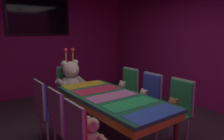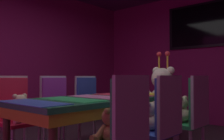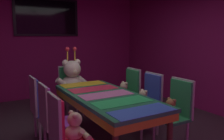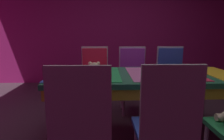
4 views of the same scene
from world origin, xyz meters
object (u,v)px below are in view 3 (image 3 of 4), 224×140
Objects in this scene: chair_left_0 at (62,130)px; wall_tv at (47,17)px; teddy_right_0 at (170,109)px; teddy_right_1 at (143,99)px; chair_right_2 at (130,89)px; teddy_left_2 at (48,103)px; chair_left_1 at (50,114)px; throne_chair at (70,85)px; chair_left_2 at (39,102)px; chair_right_0 at (178,106)px; banquet_table at (106,101)px; king_teddy_bear at (73,79)px; teddy_right_2 at (124,91)px; teddy_left_0 at (75,128)px; chair_right_1 at (150,97)px.

wall_tv is at bearing 77.15° from chair_left_0.
teddy_right_1 is at bearing -88.37° from teddy_right_0.
teddy_left_2 is at bearing 0.53° from chair_right_2.
chair_left_1 is 0.62m from teddy_left_2.
chair_left_2 is at bearing -41.01° from throne_chair.
chair_right_0 is at bearing 21.32° from throne_chair.
teddy_right_0 is (0.69, -0.59, -0.08)m from banquet_table.
king_teddy_bear is (0.00, 1.37, 0.10)m from banquet_table.
chair_right_0 is at bearing 105.08° from teddy_right_1.
teddy_right_0 is (1.37, -1.19, 0.00)m from teddy_left_2.
wall_tv reaches higher than throne_chair.
king_teddy_bear is (-0.84, 0.76, 0.15)m from chair_right_2.
wall_tv is (-0.00, 1.73, 1.30)m from king_teddy_bear.
teddy_left_0 is at bearing 40.72° from teddy_right_2.
king_teddy_bear reaches higher than teddy_right_1.
throne_chair is at bearing 71.89° from teddy_left_0.
king_teddy_bear reaches higher than teddy_right_2.
teddy_right_2 is 0.34× the size of king_teddy_bear.
wall_tv reaches higher than banquet_table.
king_teddy_bear is at bearing -0.00° from throne_chair.
teddy_left_2 is 0.95× the size of teddy_right_1.
throne_chair is at bearing -66.40° from teddy_right_1.
throne_chair is 2.13m from wall_tv.
chair_right_2 is (0.15, 1.20, 0.02)m from teddy_right_0.
chair_left_0 is 2.93× the size of teddy_left_0.
chair_left_2 is at bearing 95.97° from teddy_left_0.
chair_right_1 is at bearing -19.94° from chair_left_2.
chair_right_2 is (0.84, 0.61, -0.06)m from banquet_table.
teddy_right_2 is (1.54, 1.20, -0.01)m from chair_left_0.
teddy_left_2 is at bearing -35.72° from throne_chair.
teddy_left_0 is 0.60m from chair_left_1.
teddy_right_1 is 0.30× the size of throne_chair.
chair_right_2 is at bearing -97.31° from teddy_right_0.
chair_right_1 is at bearing -75.28° from wall_tv.
chair_right_1 is at bearing 100.90° from teddy_right_2.
teddy_right_1 is at bearing 26.17° from king_teddy_bear.
wall_tv is at bearing 79.32° from teddy_left_0.
king_teddy_bear reaches higher than teddy_left_2.
chair_left_2 is at bearing -46.71° from king_teddy_bear.
wall_tv is at bearing -74.37° from teddy_right_2.
throne_chair is (0.84, 2.13, 0.00)m from chair_left_0.
king_teddy_bear is at bearing 48.73° from teddy_left_2.
chair_left_0 is at bearing -102.85° from wall_tv.
chair_right_0 is (0.83, -0.59, -0.06)m from banquet_table.
chair_left_2 is at bearing -21.68° from teddy_right_1.
chair_right_0 and chair_right_2 have the same top height.
chair_right_2 is at bearing 47.98° from king_teddy_bear.
banquet_table is 0.82m from chair_left_1.
banquet_table is 6.01× the size of teddy_left_0.
teddy_left_0 reaches higher than banquet_table.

